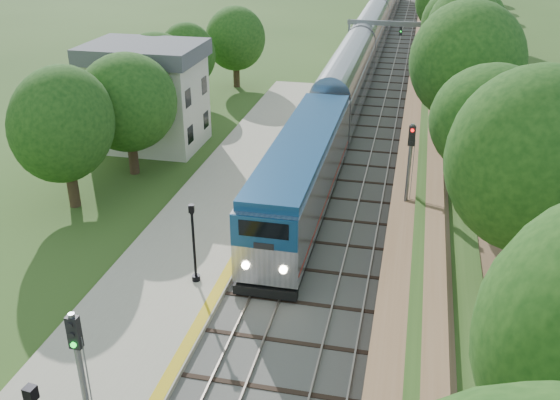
% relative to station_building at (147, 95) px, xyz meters
% --- Properties ---
extents(trackbed, '(9.50, 170.00, 0.28)m').
position_rel_station_building_xyz_m(trackbed, '(16.00, 30.00, -4.02)').
color(trackbed, '#4C4944').
rests_on(trackbed, ground).
extents(platform, '(6.40, 68.00, 0.38)m').
position_rel_station_building_xyz_m(platform, '(8.80, -14.00, -3.90)').
color(platform, '#ABA18A').
rests_on(platform, ground).
extents(yellow_stripe, '(0.55, 68.00, 0.01)m').
position_rel_station_building_xyz_m(yellow_stripe, '(11.65, -14.00, -3.70)').
color(yellow_stripe, gold).
rests_on(yellow_stripe, platform).
extents(embankment, '(10.64, 170.00, 11.70)m').
position_rel_station_building_xyz_m(embankment, '(24.35, 30.00, -2.14)').
color(embankment, brown).
rests_on(embankment, ground).
extents(station_building, '(8.60, 6.60, 8.00)m').
position_rel_station_building_xyz_m(station_building, '(0.00, 0.00, 0.00)').
color(station_building, beige).
rests_on(station_building, ground).
extents(signal_gantry, '(8.40, 0.38, 6.20)m').
position_rel_station_building_xyz_m(signal_gantry, '(16.47, 24.99, 0.73)').
color(signal_gantry, slate).
rests_on(signal_gantry, ground).
extents(trees_behind_platform, '(7.82, 53.32, 7.21)m').
position_rel_station_building_xyz_m(trees_behind_platform, '(2.83, -9.33, 0.44)').
color(trees_behind_platform, '#332316').
rests_on(trees_behind_platform, ground).
extents(train, '(3.24, 107.81, 4.77)m').
position_rel_station_building_xyz_m(train, '(14.00, 33.68, -1.66)').
color(train, black).
rests_on(train, trackbed).
extents(lamppost_far, '(0.41, 0.41, 4.19)m').
position_rel_station_building_xyz_m(lamppost_far, '(10.33, -18.57, -1.84)').
color(lamppost_far, black).
rests_on(lamppost_far, platform).
extents(signal_platform, '(0.37, 0.30, 6.37)m').
position_rel_station_building_xyz_m(signal_platform, '(11.10, -30.33, 0.21)').
color(signal_platform, slate).
rests_on(signal_platform, platform).
extents(signal_farside, '(0.37, 0.30, 6.81)m').
position_rel_station_building_xyz_m(signal_farside, '(20.20, -11.31, 0.19)').
color(signal_farside, slate).
rests_on(signal_farside, ground).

